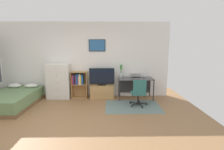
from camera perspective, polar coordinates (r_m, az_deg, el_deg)
ground_plane at (r=4.27m, az=-13.48°, el=-16.48°), size 7.20×7.20×0.00m
wall_back_with_posters at (r=6.24m, az=-9.23°, el=5.04°), size 6.12×0.09×2.70m
area_rug at (r=5.40m, az=7.04°, el=-10.44°), size 1.70×1.20×0.01m
bed at (r=6.19m, az=-30.68°, el=-7.01°), size 1.33×1.96×0.56m
dresser at (r=6.28m, az=-17.59°, el=-2.02°), size 0.80×0.46×1.25m
bookshelf at (r=6.18m, az=-11.15°, el=-2.33°), size 0.55×0.30×0.96m
tv_stand at (r=6.13m, az=-3.37°, el=-5.57°), size 0.83×0.41×0.47m
television at (r=5.98m, az=-3.43°, el=-0.60°), size 0.89×0.16×0.61m
desk at (r=6.09m, az=7.88°, el=-2.18°), size 1.21×0.59×0.74m
office_chair at (r=5.30m, az=9.06°, el=-5.73°), size 0.56×0.58×0.86m
laptop at (r=6.07m, az=8.04°, el=-0.35°), size 0.36×0.39×0.16m
computer_mouse at (r=5.98m, az=10.68°, el=-1.02°), size 0.06×0.10×0.03m
bamboo_vase at (r=6.10m, az=3.10°, el=1.48°), size 0.10×0.11×0.46m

